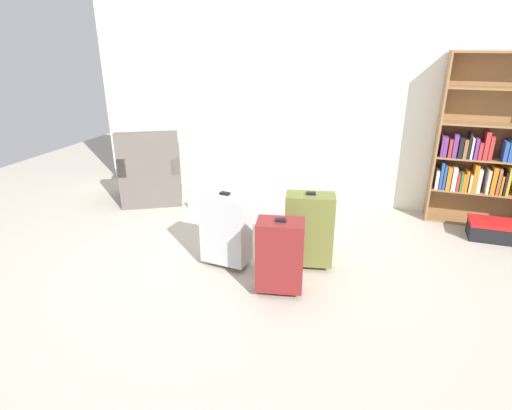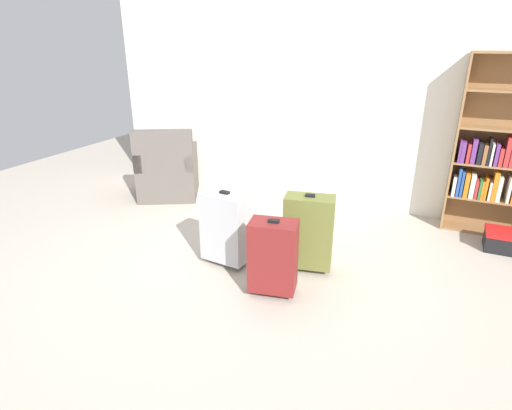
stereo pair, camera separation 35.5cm
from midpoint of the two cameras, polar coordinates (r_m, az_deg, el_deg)
name	(u,v)px [view 1 (the left image)]	position (r m, az deg, el deg)	size (l,w,h in m)	color
ground_plane	(240,274)	(3.61, -5.13, -9.54)	(9.31, 9.31, 0.00)	#B2A899
back_wall	(298,92)	(5.04, 3.71, 15.25)	(5.32, 0.10, 2.60)	silver
bookshelf	(484,150)	(4.84, 27.04, 6.67)	(0.99, 0.27, 1.77)	olive
armchair	(152,175)	(5.31, -16.05, 3.91)	(0.95, 0.95, 0.90)	#59514C
mug	(191,203)	(5.04, -10.92, 0.18)	(0.12, 0.08, 0.10)	white
storage_box	(492,229)	(4.69, 27.80, -3.03)	(0.43, 0.29, 0.19)	black
suitcase_olive	(309,229)	(3.56, 4.48, -3.38)	(0.45, 0.29, 0.70)	brown
suitcase_silver	(226,228)	(3.60, -6.98, -3.25)	(0.42, 0.27, 0.69)	#B7BABF
suitcase_dark_red	(280,255)	(3.20, 0.12, -6.97)	(0.40, 0.29, 0.63)	maroon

